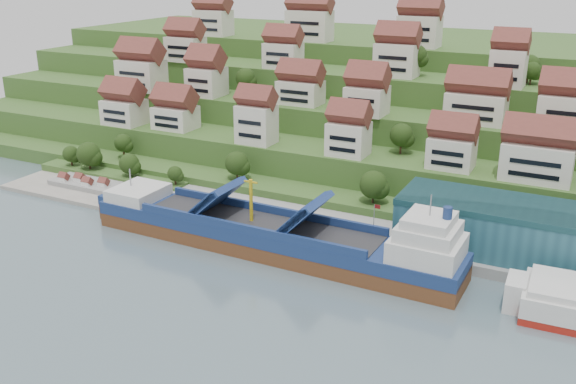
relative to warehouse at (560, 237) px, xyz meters
The scene contains 10 objects.
ground 55.18m from the warehouse, 161.90° to the right, with size 300.00×300.00×0.00m, color slate.
quay 32.64m from the warehouse, behind, with size 180.00×14.00×2.20m, color gray.
pebble_beach 110.32m from the warehouse, behind, with size 45.00×20.00×1.00m, color gray.
hillside 101.03m from the warehouse, 121.00° to the left, with size 260.00×128.00×31.00m.
hillside_village 69.23m from the warehouse, 141.73° to the left, with size 157.02×61.75×29.55m.
hillside_trees 68.34m from the warehouse, 157.24° to the left, with size 138.58×62.96×30.14m.
warehouse is the anchor object (origin of this frame).
flagpole 34.60m from the warehouse, 168.33° to the right, with size 1.28×0.16×8.00m.
beach_huts 112.29m from the warehouse, behind, with size 14.40×3.70×2.20m.
cargo_ship 53.37m from the warehouse, 162.17° to the right, with size 79.05×13.57×17.50m.
Camera 1 is at (56.11, -103.40, 55.96)m, focal length 40.00 mm.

